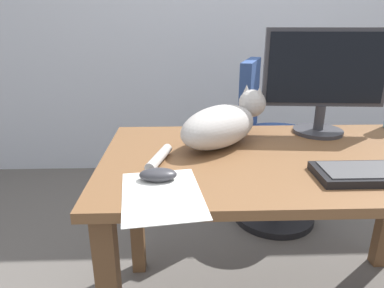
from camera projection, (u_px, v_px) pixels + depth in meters
desk at (289, 183)px, 1.22m from camera, size 1.30×0.72×0.71m
office_chair at (270, 154)px, 2.00m from camera, size 0.51×0.48×0.95m
monitor at (325, 78)px, 1.35m from camera, size 0.48×0.20×0.42m
cat at (223, 124)px, 1.26m from camera, size 0.45×0.46×0.20m
computer_mouse at (158, 175)px, 0.99m from camera, size 0.11×0.06×0.04m
paper_sheet at (162, 194)px, 0.92m from camera, size 0.25×0.32×0.00m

